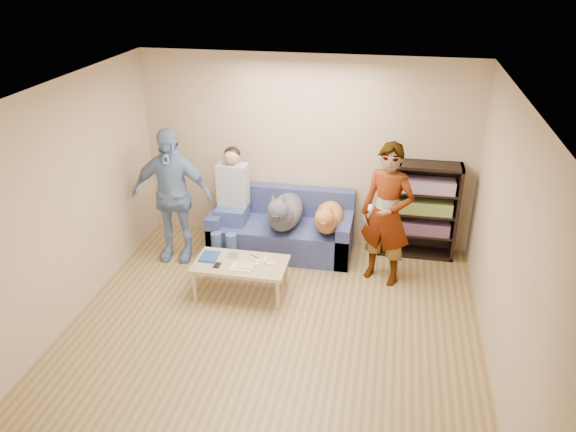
% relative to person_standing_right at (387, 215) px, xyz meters
% --- Properties ---
extents(ground, '(5.00, 5.00, 0.00)m').
position_rel_person_standing_right_xyz_m(ground, '(-1.14, -1.58, -0.89)').
color(ground, olive).
rests_on(ground, ground).
extents(ceiling, '(5.00, 5.00, 0.00)m').
position_rel_person_standing_right_xyz_m(ceiling, '(-1.14, -1.58, 1.71)').
color(ceiling, white).
rests_on(ceiling, ground).
extents(wall_back, '(4.50, 0.00, 4.50)m').
position_rel_person_standing_right_xyz_m(wall_back, '(-1.14, 0.92, 0.41)').
color(wall_back, tan).
rests_on(wall_back, ground).
extents(wall_left, '(0.00, 5.00, 5.00)m').
position_rel_person_standing_right_xyz_m(wall_left, '(-3.39, -1.58, 0.41)').
color(wall_left, tan).
rests_on(wall_left, ground).
extents(wall_right, '(0.00, 5.00, 5.00)m').
position_rel_person_standing_right_xyz_m(wall_right, '(1.11, -1.58, 0.41)').
color(wall_right, tan).
rests_on(wall_right, ground).
extents(blanket, '(0.42, 0.36, 0.15)m').
position_rel_person_standing_right_xyz_m(blanket, '(-0.68, 0.39, -0.39)').
color(blanket, silver).
rests_on(blanket, sofa).
extents(person_standing_right, '(0.76, 0.64, 1.78)m').
position_rel_person_standing_right_xyz_m(person_standing_right, '(0.00, 0.00, 0.00)').
color(person_standing_right, gray).
rests_on(person_standing_right, ground).
extents(person_standing_left, '(1.08, 0.51, 1.80)m').
position_rel_person_standing_right_xyz_m(person_standing_left, '(-2.76, 0.06, 0.01)').
color(person_standing_left, '#7999C1').
rests_on(person_standing_left, ground).
extents(held_controller, '(0.04, 0.12, 0.03)m').
position_rel_person_standing_right_xyz_m(held_controller, '(-0.20, -0.20, 0.17)').
color(held_controller, white).
rests_on(held_controller, person_standing_right).
extents(notebook_blue, '(0.20, 0.26, 0.03)m').
position_rel_person_standing_right_xyz_m(notebook_blue, '(-2.06, -0.60, -0.46)').
color(notebook_blue, '#1A4092').
rests_on(notebook_blue, coffee_table).
extents(papers, '(0.26, 0.20, 0.02)m').
position_rel_person_standing_right_xyz_m(papers, '(-1.61, -0.75, -0.46)').
color(papers, white).
rests_on(papers, coffee_table).
extents(magazine, '(0.22, 0.17, 0.01)m').
position_rel_person_standing_right_xyz_m(magazine, '(-1.58, -0.73, -0.45)').
color(magazine, '#BBB195').
rests_on(magazine, coffee_table).
extents(camera_silver, '(0.11, 0.06, 0.05)m').
position_rel_person_standing_right_xyz_m(camera_silver, '(-1.78, -0.53, -0.45)').
color(camera_silver, '#B9BABE').
rests_on(camera_silver, coffee_table).
extents(controller_a, '(0.04, 0.13, 0.03)m').
position_rel_person_standing_right_xyz_m(controller_a, '(-1.38, -0.55, -0.46)').
color(controller_a, silver).
rests_on(controller_a, coffee_table).
extents(controller_b, '(0.09, 0.06, 0.03)m').
position_rel_person_standing_right_xyz_m(controller_b, '(-1.30, -0.63, -0.46)').
color(controller_b, white).
rests_on(controller_b, coffee_table).
extents(headphone_cup_a, '(0.07, 0.07, 0.02)m').
position_rel_person_standing_right_xyz_m(headphone_cup_a, '(-1.46, -0.67, -0.46)').
color(headphone_cup_a, white).
rests_on(headphone_cup_a, coffee_table).
extents(headphone_cup_b, '(0.07, 0.07, 0.02)m').
position_rel_person_standing_right_xyz_m(headphone_cup_b, '(-1.46, -0.59, -0.46)').
color(headphone_cup_b, silver).
rests_on(headphone_cup_b, coffee_table).
extents(pen_orange, '(0.13, 0.06, 0.01)m').
position_rel_person_standing_right_xyz_m(pen_orange, '(-1.68, -0.81, -0.47)').
color(pen_orange, '#EE5B21').
rests_on(pen_orange, coffee_table).
extents(pen_black, '(0.13, 0.08, 0.01)m').
position_rel_person_standing_right_xyz_m(pen_black, '(-1.54, -0.47, -0.47)').
color(pen_black, black).
rests_on(pen_black, coffee_table).
extents(wallet, '(0.07, 0.12, 0.02)m').
position_rel_person_standing_right_xyz_m(wallet, '(-1.91, -0.77, -0.46)').
color(wallet, black).
rests_on(wallet, coffee_table).
extents(sofa, '(1.90, 0.85, 0.82)m').
position_rel_person_standing_right_xyz_m(sofa, '(-1.39, 0.52, -0.61)').
color(sofa, '#515B93').
rests_on(sofa, ground).
extents(person_seated, '(0.40, 0.73, 1.47)m').
position_rel_person_standing_right_xyz_m(person_seated, '(-2.06, 0.39, -0.12)').
color(person_seated, '#3B4782').
rests_on(person_seated, sofa).
extents(dog_gray, '(0.45, 1.27, 0.65)m').
position_rel_person_standing_right_xyz_m(dog_gray, '(-1.33, 0.34, -0.24)').
color(dog_gray, '#4D4F57').
rests_on(dog_gray, sofa).
extents(dog_tan, '(0.37, 1.15, 0.54)m').
position_rel_person_standing_right_xyz_m(dog_tan, '(-0.75, 0.35, -0.28)').
color(dog_tan, '#C2703B').
rests_on(dog_tan, sofa).
extents(coffee_table, '(1.10, 0.60, 0.42)m').
position_rel_person_standing_right_xyz_m(coffee_table, '(-1.66, -0.65, -0.52)').
color(coffee_table, tan).
rests_on(coffee_table, ground).
extents(bookshelf, '(1.00, 0.34, 1.30)m').
position_rel_person_standing_right_xyz_m(bookshelf, '(0.41, 0.75, -0.21)').
color(bookshelf, black).
rests_on(bookshelf, ground).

